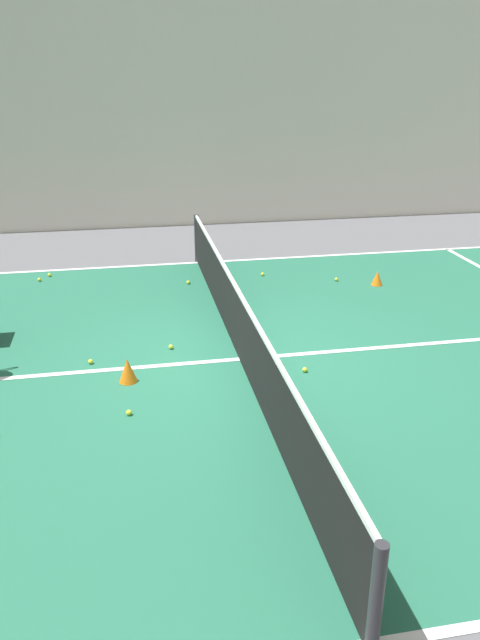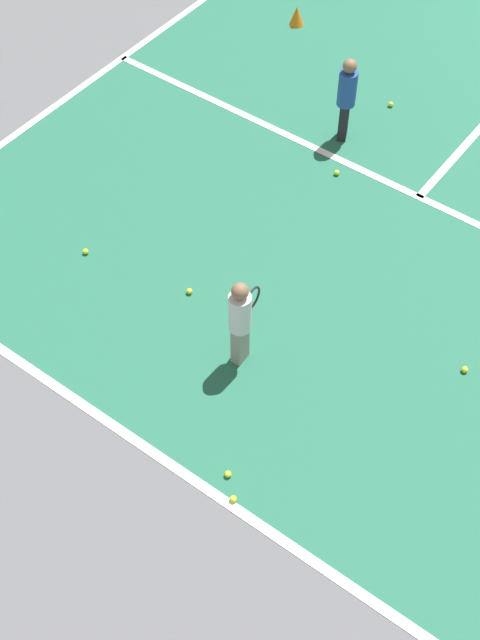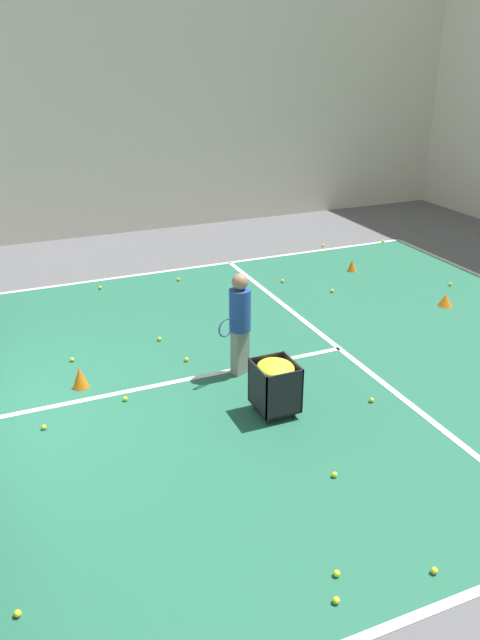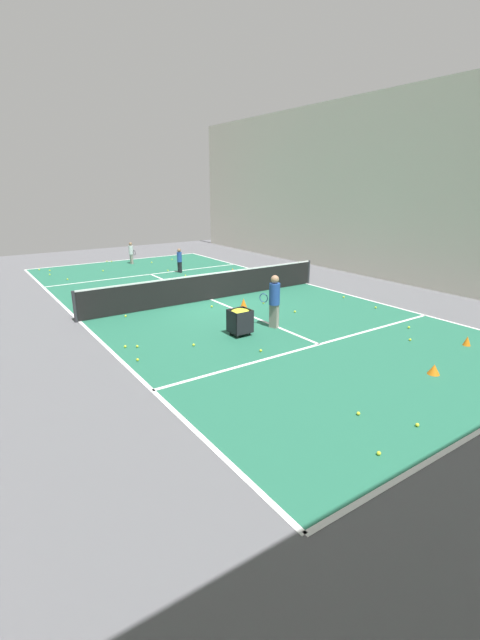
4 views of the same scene
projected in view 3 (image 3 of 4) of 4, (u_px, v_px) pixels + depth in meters
The scene contains 24 objects.
line_service_far at pixel (339, 349), 10.27m from camera, with size 9.60×0.10×0.00m, color white.
coach_at_net at pixel (240, 318), 9.15m from camera, with size 0.45×0.64×1.60m.
ball_cart at pixel (275, 378), 8.27m from camera, with size 0.58×0.54×0.77m.
training_cone_0 at pixel (80, 377), 9.05m from camera, with size 0.24×0.24×0.32m, color orange.
training_cone_2 at pixel (445, 300), 11.91m from camera, with size 0.27×0.27×0.23m, color orange.
training_cone_4 at pixel (352, 266), 13.73m from camera, with size 0.20×0.20×0.25m, color orange.
tennis_ball_0 at pixel (72, 360), 9.84m from camera, with size 0.07×0.07×0.07m, color yellow.
tennis_ball_1 at pixel (383, 241), 15.75m from camera, with size 0.07×0.07×0.07m, color yellow.
tennis_ball_4 at pixel (332, 291), 12.59m from camera, with size 0.07×0.07×0.07m, color yellow.
tennis_ball_5 at pixel (434, 571), 5.90m from camera, with size 0.07×0.07×0.07m, color yellow.
tennis_ball_6 at pixel (125, 399), 8.75m from camera, with size 0.07×0.07×0.07m, color yellow.
tennis_ball_8 at pixel (186, 359), 9.84m from camera, with size 0.07×0.07×0.07m, color yellow.
tennis_ball_9 at pixel (17, 614), 5.45m from camera, with size 0.07×0.07×0.07m, color yellow.
tennis_ball_11 at pixel (450, 284), 12.93m from camera, with size 0.07×0.07×0.07m, color yellow.
tennis_ball_15 at pixel (282, 281), 13.11m from camera, with size 0.07×0.07×0.07m, color yellow.
tennis_ball_17 at pixel (100, 287), 12.75m from camera, with size 0.07×0.07×0.07m, color yellow.
tennis_ball_18 at pixel (44, 427), 8.10m from camera, with size 0.07×0.07×0.07m, color yellow.
tennis_ball_20 at pixel (336, 600), 5.58m from camera, with size 0.07×0.07×0.07m, color yellow.
tennis_ball_22 at pixel (337, 573), 5.86m from camera, with size 0.07×0.07×0.07m, color yellow.
tennis_ball_25 at pixel (159, 339), 10.53m from camera, with size 0.07×0.07×0.07m, color yellow.
tennis_ball_26 at pixel (323, 245), 15.42m from camera, with size 0.07×0.07×0.07m, color yellow.
tennis_ball_28 at pixel (335, 475), 7.21m from camera, with size 0.07×0.07×0.07m, color yellow.
tennis_ball_30 at pixel (179, 279), 13.20m from camera, with size 0.07×0.07×0.07m, color yellow.
tennis_ball_33 at pixel (372, 400), 8.72m from camera, with size 0.07×0.07×0.07m, color yellow.
Camera 3 is at (7.83, 0.61, 4.60)m, focal length 35.00 mm.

